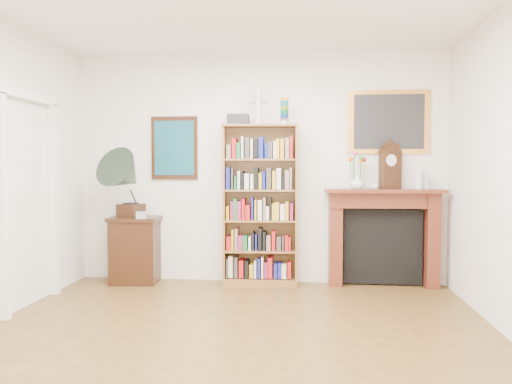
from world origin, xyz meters
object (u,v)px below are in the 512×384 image
bookshelf (260,196)px  mantel_clock (390,167)px  side_cabinet (135,250)px  teacup (375,186)px  gramophone (126,178)px  bottle_left (419,179)px  fireplace (383,229)px  flower_vase (357,182)px  bottle_right (426,181)px  cd_stack (141,215)px

bookshelf → mantel_clock: size_ratio=4.13×
side_cabinet → teacup: size_ratio=9.13×
mantel_clock → gramophone: bearing=160.2°
gramophone → bottle_left: 3.43m
bookshelf → side_cabinet: size_ratio=2.73×
side_cabinet → fireplace: 3.00m
bookshelf → fireplace: (1.46, 0.08, -0.39)m
side_cabinet → mantel_clock: 3.22m
flower_vase → teacup: flower_vase is taller
side_cabinet → teacup: bearing=-3.2°
gramophone → teacup: (2.93, 0.11, -0.09)m
bottle_left → bottle_right: bearing=29.3°
fireplace → bottle_right: (0.48, -0.03, 0.58)m
mantel_clock → bottle_right: bearing=-25.3°
fireplace → teacup: 0.54m
mantel_clock → teacup: mantel_clock is taller
bookshelf → fireplace: size_ratio=1.59×
bookshelf → gramophone: bearing=-178.5°
cd_stack → flower_vase: 2.57m
side_cabinet → flower_vase: size_ratio=4.98×
cd_stack → bottle_left: 3.27m
bookshelf → teacup: size_ratio=24.97×
fireplace → mantel_clock: (0.07, -0.02, 0.73)m
fireplace → teacup: bearing=-137.5°
bookshelf → mantel_clock: (1.53, 0.06, 0.35)m
bookshelf → flower_vase: 1.15m
bottle_left → bookshelf: bearing=179.8°
cd_stack → teacup: 2.76m
cd_stack → bottle_left: bottle_left is taller
bottle_left → side_cabinet: bearing=-179.2°
teacup → mantel_clock: bearing=28.4°
mantel_clock → teacup: bearing=-175.3°
bottle_left → teacup: bearing=-176.0°
teacup → gramophone: bearing=-177.8°
cd_stack → mantel_clock: mantel_clock is taller
mantel_clock → bottle_left: mantel_clock is taller
bookshelf → gramophone: 1.61m
gramophone → teacup: size_ratio=9.53×
teacup → bottle_left: bearing=4.0°
gramophone → flower_vase: 2.73m
fireplace → flower_vase: flower_vase is taller
cd_stack → gramophone: bearing=164.0°
fireplace → mantel_clock: mantel_clock is taller
side_cabinet → fireplace: fireplace is taller
mantel_clock → flower_vase: bearing=165.0°
cd_stack → bottle_right: 3.36m
mantel_clock → bookshelf: bearing=158.5°
cd_stack → bottle_left: size_ratio=0.50×
mantel_clock → bottle_left: bearing=-35.6°
cd_stack → mantel_clock: size_ratio=0.22×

